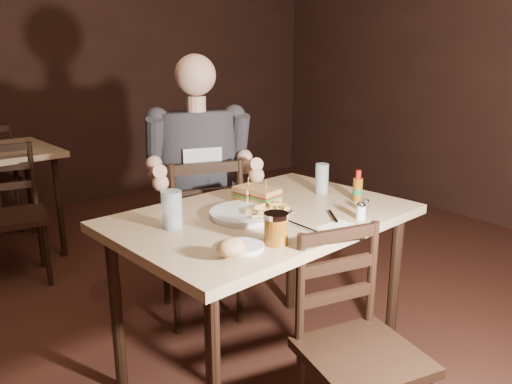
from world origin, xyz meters
TOP-DOWN VIEW (x-y plane):
  - room_shell at (0.00, 0.00)m, footprint 7.00×7.00m
  - main_table at (0.18, 0.28)m, footprint 1.32×0.97m
  - chair_far at (0.22, 0.92)m, footprint 0.53×0.56m
  - chair_near at (0.16, -0.31)m, footprint 0.45×0.48m
  - bg_chair_near at (-0.53, 1.95)m, footprint 0.45×0.48m
  - diner at (0.21, 0.87)m, footprint 0.64×0.57m
  - dinner_plate at (0.10, 0.29)m, footprint 0.35×0.35m
  - sandwich_left at (0.21, 0.44)m, footprint 0.13×0.11m
  - sandwich_right at (0.24, 0.35)m, footprint 0.13×0.11m
  - fries_pile at (0.16, 0.23)m, footprint 0.26×0.19m
  - ketchup_dollop at (0.22, 0.34)m, footprint 0.04×0.04m
  - glass_left at (-0.21, 0.34)m, footprint 0.09×0.09m
  - glass_right at (0.59, 0.37)m, footprint 0.07×0.07m
  - hot_sauce at (0.63, 0.18)m, footprint 0.05×0.05m
  - salt_shaker at (0.45, -0.01)m, footprint 0.04×0.04m
  - pepper_shaker at (0.53, 0.04)m, footprint 0.03×0.03m
  - syrup_dispenser at (0.01, -0.02)m, footprint 0.10×0.10m
  - napkin at (0.31, -0.05)m, footprint 0.16×0.15m
  - knife at (0.19, 0.08)m, footprint 0.02×0.23m
  - fork at (0.37, 0.07)m, footprint 0.10×0.14m
  - side_plate at (-0.11, 0.00)m, footprint 0.16×0.16m
  - bread_roll at (-0.19, -0.04)m, footprint 0.11×0.09m

SIDE VIEW (x-z plane):
  - chair_near at x=0.16m, z-range 0.00..0.83m
  - bg_chair_near at x=-0.53m, z-range 0.00..0.87m
  - chair_far at x=0.22m, z-range 0.00..0.91m
  - main_table at x=0.18m, z-range 0.31..1.08m
  - napkin at x=0.31m, z-range 0.77..0.77m
  - side_plate at x=-0.11m, z-range 0.77..0.78m
  - fork at x=0.37m, z-range 0.77..0.78m
  - knife at x=0.19m, z-range 0.77..0.78m
  - dinner_plate at x=0.10m, z-range 0.77..0.79m
  - ketchup_dollop at x=0.22m, z-range 0.79..0.80m
  - pepper_shaker at x=0.53m, z-range 0.77..0.83m
  - salt_shaker at x=0.45m, z-range 0.77..0.84m
  - fries_pile at x=0.16m, z-range 0.79..0.82m
  - bread_roll at x=-0.19m, z-range 0.78..0.84m
  - syrup_dispenser at x=0.01m, z-range 0.77..0.88m
  - sandwich_right at x=0.24m, z-range 0.79..0.88m
  - sandwich_left at x=0.21m, z-range 0.79..0.89m
  - hot_sauce at x=0.63m, z-range 0.77..0.91m
  - glass_right at x=0.59m, z-range 0.77..0.91m
  - glass_left at x=-0.21m, z-range 0.77..0.92m
  - diner at x=0.21m, z-range 0.47..1.41m
  - room_shell at x=0.00m, z-range -2.10..4.90m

